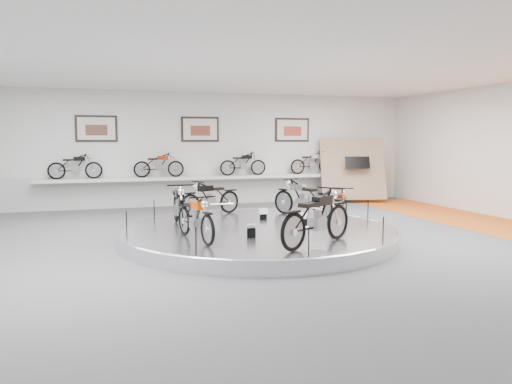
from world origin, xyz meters
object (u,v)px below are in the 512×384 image
object	(u,v)px
bike_f	(339,208)
bike_d	(195,217)
shelf	(202,178)
display_platform	(258,234)
bike_a	(303,198)
bike_b	(210,198)
bike_e	(317,217)
bike_c	(179,205)

from	to	relation	value
bike_f	bike_d	bearing A→B (deg)	135.66
shelf	bike_f	world-z (taller)	bike_f
display_platform	bike_a	bearing A→B (deg)	36.81
shelf	bike_f	xyz separation A→B (m)	(1.84, -6.89, -0.25)
bike_b	bike_d	xyz separation A→B (m)	(-1.01, -3.19, -0.01)
shelf	bike_e	size ratio (longest dim) A/B	5.89
bike_f	bike_c	bearing A→B (deg)	108.87
bike_e	bike_f	world-z (taller)	bike_e
display_platform	bike_d	world-z (taller)	bike_d
bike_a	bike_d	bearing A→B (deg)	97.29
bike_c	bike_a	bearing A→B (deg)	102.17
shelf	bike_c	size ratio (longest dim) A/B	6.23
bike_d	bike_f	size ratio (longest dim) A/B	1.05
bike_d	bike_a	bearing A→B (deg)	113.37
display_platform	bike_d	size ratio (longest dim) A/B	4.00
bike_c	bike_d	size ratio (longest dim) A/B	1.10
bike_c	shelf	bearing A→B (deg)	166.42
bike_c	bike_d	xyz separation A→B (m)	(0.06, -1.70, -0.05)
bike_b	bike_e	distance (m)	4.50
bike_b	bike_f	xyz separation A→B (m)	(2.48, -2.68, -0.03)
shelf	bike_a	world-z (taller)	bike_a
display_platform	bike_f	bearing A→B (deg)	-15.09
bike_a	bike_f	size ratio (longest dim) A/B	1.11
bike_c	bike_e	bearing A→B (deg)	41.00
bike_a	bike_f	distance (m)	1.73
display_platform	bike_e	bearing A→B (deg)	-77.04
shelf	bike_c	distance (m)	5.96
display_platform	bike_e	xyz separation A→B (m)	(0.50, -2.16, 0.70)
shelf	bike_a	size ratio (longest dim) A/B	6.48
bike_b	bike_e	world-z (taller)	bike_e
display_platform	bike_f	xyz separation A→B (m)	(1.84, -0.49, 0.60)
bike_b	bike_c	world-z (taller)	bike_c
display_platform	bike_c	bearing A→B (deg)	157.99
shelf	bike_b	bearing A→B (deg)	-98.68
bike_c	bike_e	size ratio (longest dim) A/B	0.95
shelf	bike_b	xyz separation A→B (m)	(-0.64, -4.21, -0.22)
bike_e	bike_c	bearing A→B (deg)	97.26
bike_c	bike_f	distance (m)	3.75
bike_b	bike_f	bearing A→B (deg)	109.74
display_platform	bike_b	size ratio (longest dim) A/B	3.94
bike_e	bike_a	bearing A→B (deg)	40.86
bike_a	bike_f	bearing A→B (deg)	159.80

